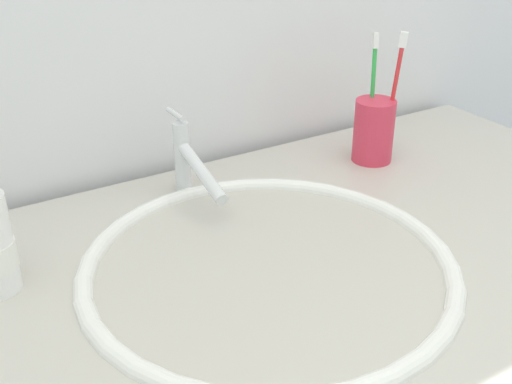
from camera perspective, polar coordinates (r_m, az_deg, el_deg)
The scene contains 5 objects.
sink_basin at distance 0.80m, azimuth 1.12°, elevation -9.42°, with size 0.47×0.47×0.12m.
faucet at distance 0.92m, azimuth -6.09°, elevation 2.79°, with size 0.02×0.17×0.12m.
toothbrush_cup at distance 1.05m, azimuth 10.62°, elevation 5.48°, with size 0.07×0.07×0.10m, color #D8334C.
toothbrush_red at distance 1.04m, azimuth 12.45°, elevation 9.14°, with size 0.02×0.02×0.21m.
toothbrush_green at distance 1.05m, azimuth 10.55°, elevation 9.28°, with size 0.02×0.03×0.20m.
Camera 1 is at (-0.37, -0.52, 1.26)m, focal length 44.09 mm.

